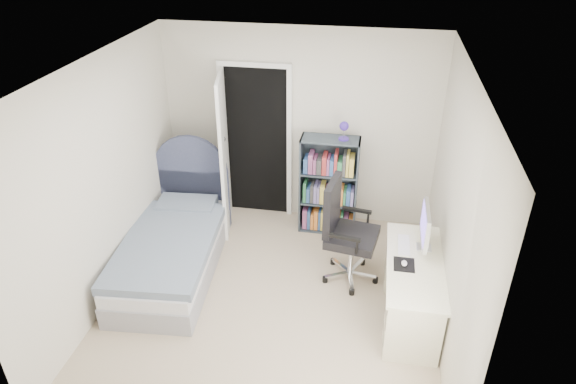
% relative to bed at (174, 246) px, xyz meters
% --- Properties ---
extents(room_shell, '(3.50, 3.70, 2.60)m').
position_rel_bed_xyz_m(room_shell, '(1.22, -0.39, 0.97)').
color(room_shell, tan).
rests_on(room_shell, ground).
extents(door, '(0.92, 0.82, 2.06)m').
position_rel_bed_xyz_m(door, '(0.46, 1.13, 0.75)').
color(door, black).
rests_on(door, ground).
extents(bed, '(1.11, 2.11, 1.26)m').
position_rel_bed_xyz_m(bed, '(0.00, 0.00, 0.00)').
color(bed, gray).
rests_on(bed, ground).
extents(nightstand, '(0.42, 0.42, 0.61)m').
position_rel_bed_xyz_m(nightstand, '(0.08, 1.14, 0.12)').
color(nightstand, '#DDA988').
rests_on(nightstand, ground).
extents(floor_lamp, '(0.18, 0.18, 1.26)m').
position_rel_bed_xyz_m(floor_lamp, '(0.32, 0.98, 0.23)').
color(floor_lamp, silver).
rests_on(floor_lamp, ground).
extents(bookcase, '(0.71, 0.30, 1.51)m').
position_rel_bed_xyz_m(bookcase, '(1.64, 1.11, 0.29)').
color(bookcase, '#36414A').
rests_on(bookcase, ground).
extents(desk, '(0.55, 1.37, 1.12)m').
position_rel_bed_xyz_m(desk, '(2.64, -0.34, 0.08)').
color(desk, '#F2EDCB').
rests_on(desk, ground).
extents(office_chair, '(0.64, 0.66, 1.20)m').
position_rel_bed_xyz_m(office_chair, '(1.91, 0.17, 0.37)').
color(office_chair, silver).
rests_on(office_chair, ground).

